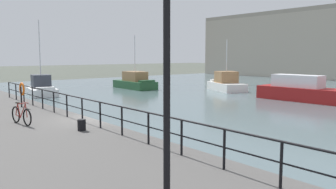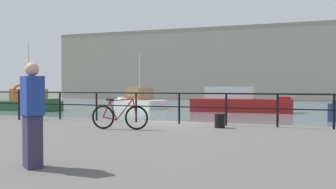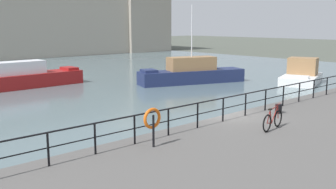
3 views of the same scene
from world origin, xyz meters
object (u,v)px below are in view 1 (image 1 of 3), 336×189
object	(u,v)px
moored_blue_motorboat	(135,82)
moored_red_daysailer	(41,88)
quay_lamp_post	(167,46)
moored_harbor_tender	(226,83)
life_ring_stand	(22,90)
parked_bicycle	(21,115)
moored_cabin_cruiser	(306,91)
mooring_bollard	(82,125)

from	to	relation	value
moored_blue_motorboat	moored_red_daysailer	xyz separation A→B (m)	(-0.20, -11.16, -0.08)
quay_lamp_post	moored_red_daysailer	bearing A→B (deg)	164.57
moored_harbor_tender	life_ring_stand	distance (m)	24.73
quay_lamp_post	parked_bicycle	bearing A→B (deg)	176.40
moored_cabin_cruiser	parked_bicycle	distance (m)	23.87
moored_cabin_cruiser	quay_lamp_post	world-z (taller)	quay_lamp_post
moored_blue_motorboat	parked_bicycle	bearing A→B (deg)	-41.90
mooring_bollard	moored_cabin_cruiser	bearing A→B (deg)	97.89
moored_blue_motorboat	moored_harbor_tender	world-z (taller)	moored_blue_motorboat
mooring_bollard	life_ring_stand	bearing A→B (deg)	179.07
mooring_bollard	parked_bicycle	bearing A→B (deg)	-152.36
quay_lamp_post	mooring_bollard	bearing A→B (deg)	164.95
moored_red_daysailer	life_ring_stand	size ratio (longest dim) A/B	5.33
moored_red_daysailer	mooring_bollard	size ratio (longest dim) A/B	16.93
moored_harbor_tender	moored_cabin_cruiser	bearing A→B (deg)	-165.53
moored_harbor_tender	parked_bicycle	size ratio (longest dim) A/B	3.43
mooring_bollard	life_ring_stand	size ratio (longest dim) A/B	0.31
moored_cabin_cruiser	quay_lamp_post	xyz separation A→B (m)	(10.91, -24.52, 3.28)
parked_bicycle	moored_red_daysailer	bearing A→B (deg)	150.33
moored_harbor_tender	moored_red_daysailer	bearing A→B (deg)	87.68
moored_cabin_cruiser	life_ring_stand	world-z (taller)	life_ring_stand
moored_red_daysailer	quay_lamp_post	bearing A→B (deg)	-5.68
mooring_bollard	quay_lamp_post	xyz separation A→B (m)	(7.80, -2.10, 2.85)
moored_red_daysailer	mooring_bollard	xyz separation A→B (m)	(22.37, -6.23, 0.60)
parked_bicycle	life_ring_stand	world-z (taller)	life_ring_stand
life_ring_stand	moored_harbor_tender	bearing A→B (deg)	103.68
parked_bicycle	mooring_bollard	bearing A→B (deg)	19.30
mooring_bollard	life_ring_stand	xyz separation A→B (m)	(-7.84, 0.13, 0.75)
parked_bicycle	quay_lamp_post	bearing A→B (deg)	-11.95
moored_blue_motorboat	quay_lamp_post	distance (m)	35.91
moored_cabin_cruiser	parked_bicycle	xyz separation A→B (m)	(0.37, -23.86, 0.60)
moored_cabin_cruiser	mooring_bollard	bearing A→B (deg)	-83.82
mooring_bollard	moored_harbor_tender	bearing A→B (deg)	119.56
parked_bicycle	mooring_bollard	xyz separation A→B (m)	(2.74, 1.43, -0.17)
moored_blue_motorboat	mooring_bollard	xyz separation A→B (m)	(22.17, -17.39, 0.52)
moored_red_daysailer	parked_bicycle	bearing A→B (deg)	-11.58
moored_harbor_tender	moored_red_daysailer	xyz separation A→B (m)	(-8.69, -17.89, -0.10)
moored_cabin_cruiser	moored_red_daysailer	distance (m)	25.16
moored_blue_motorboat	quay_lamp_post	xyz separation A→B (m)	(29.97, -19.48, 3.37)
mooring_bollard	quay_lamp_post	world-z (taller)	quay_lamp_post
moored_cabin_cruiser	parked_bicycle	size ratio (longest dim) A/B	5.09
moored_harbor_tender	mooring_bollard	size ratio (longest dim) A/B	13.74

